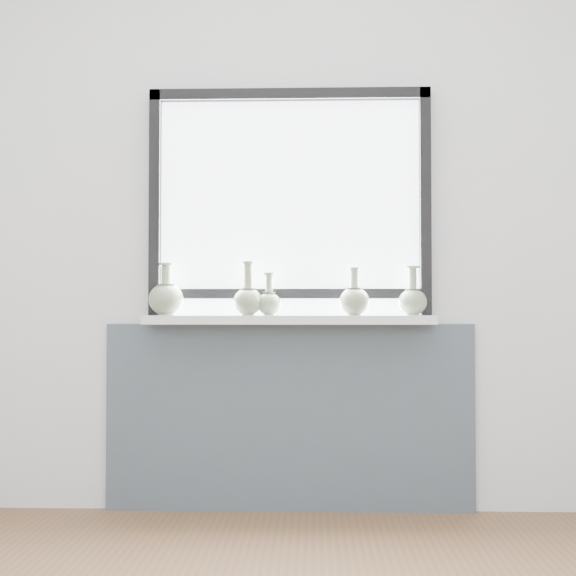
{
  "coord_description": "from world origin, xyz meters",
  "views": [
    {
      "loc": [
        0.11,
        -1.93,
        0.91
      ],
      "look_at": [
        0.0,
        1.55,
        1.02
      ],
      "focal_mm": 50.0,
      "sensor_mm": 36.0,
      "label": 1
    }
  ],
  "objects_px": {
    "vase_a": "(166,297)",
    "vase_e": "(413,300)",
    "vase_b": "(248,299)",
    "vase_c": "(269,302)",
    "windowsill": "(289,320)",
    "vase_d": "(354,300)"
  },
  "relations": [
    {
      "from": "windowsill",
      "to": "vase_e",
      "type": "xyz_separation_m",
      "value": [
        0.56,
        0.01,
        0.09
      ]
    },
    {
      "from": "windowsill",
      "to": "vase_b",
      "type": "bearing_deg",
      "value": -174.18
    },
    {
      "from": "windowsill",
      "to": "vase_a",
      "type": "relative_size",
      "value": 5.52
    },
    {
      "from": "vase_c",
      "to": "vase_d",
      "type": "relative_size",
      "value": 0.9
    },
    {
      "from": "vase_b",
      "to": "vase_d",
      "type": "height_order",
      "value": "vase_b"
    },
    {
      "from": "vase_b",
      "to": "vase_c",
      "type": "bearing_deg",
      "value": 8.13
    },
    {
      "from": "vase_a",
      "to": "vase_b",
      "type": "relative_size",
      "value": 0.98
    },
    {
      "from": "vase_a",
      "to": "vase_e",
      "type": "xyz_separation_m",
      "value": [
        1.12,
        0.02,
        -0.01
      ]
    },
    {
      "from": "vase_d",
      "to": "vase_b",
      "type": "bearing_deg",
      "value": 179.61
    },
    {
      "from": "vase_a",
      "to": "vase_b",
      "type": "bearing_deg",
      "value": -0.64
    },
    {
      "from": "vase_a",
      "to": "vase_e",
      "type": "bearing_deg",
      "value": 1.02
    },
    {
      "from": "vase_c",
      "to": "vase_e",
      "type": "height_order",
      "value": "vase_e"
    },
    {
      "from": "windowsill",
      "to": "vase_d",
      "type": "xyz_separation_m",
      "value": [
        0.3,
        -0.02,
        0.09
      ]
    },
    {
      "from": "vase_a",
      "to": "vase_c",
      "type": "relative_size",
      "value": 1.23
    },
    {
      "from": "vase_c",
      "to": "vase_d",
      "type": "distance_m",
      "value": 0.39
    },
    {
      "from": "vase_a",
      "to": "vase_e",
      "type": "distance_m",
      "value": 1.12
    },
    {
      "from": "vase_e",
      "to": "vase_b",
      "type": "bearing_deg",
      "value": -178.15
    },
    {
      "from": "vase_b",
      "to": "vase_d",
      "type": "distance_m",
      "value": 0.48
    },
    {
      "from": "vase_d",
      "to": "vase_a",
      "type": "bearing_deg",
      "value": 179.5
    },
    {
      "from": "vase_a",
      "to": "vase_e",
      "type": "relative_size",
      "value": 1.07
    },
    {
      "from": "windowsill",
      "to": "vase_d",
      "type": "height_order",
      "value": "vase_d"
    },
    {
      "from": "vase_b",
      "to": "windowsill",
      "type": "bearing_deg",
      "value": 5.82
    }
  ]
}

